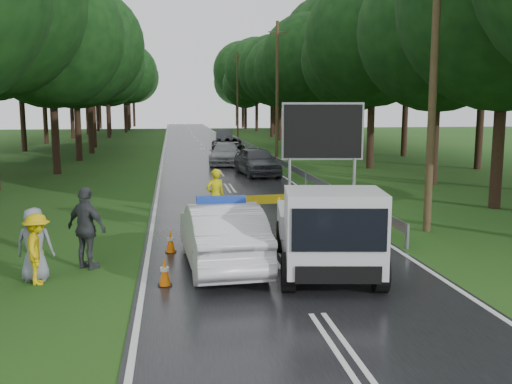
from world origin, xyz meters
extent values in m
plane|color=#1B4714|center=(0.00, 0.00, 0.00)|extent=(160.00, 160.00, 0.00)
cube|color=black|center=(0.00, 30.00, 0.01)|extent=(7.00, 140.00, 0.02)
cylinder|color=gray|center=(3.70, 0.00, 0.35)|extent=(0.12, 0.12, 0.70)
cube|color=gray|center=(3.70, 30.00, 0.55)|extent=(0.05, 60.00, 0.30)
cylinder|color=#41351E|center=(5.20, 2.00, 5.00)|extent=(0.24, 0.24, 10.00)
cylinder|color=#41351E|center=(5.20, 28.00, 5.00)|extent=(0.24, 0.24, 10.00)
cube|color=#41351E|center=(5.20, 28.00, 9.20)|extent=(1.40, 0.08, 0.08)
cylinder|color=#41351E|center=(5.20, 54.00, 5.00)|extent=(0.24, 0.24, 10.00)
cube|color=#41351E|center=(5.20, 54.00, 9.20)|extent=(1.40, 0.08, 0.08)
imported|color=silver|center=(-1.51, -0.98, 0.79)|extent=(1.97, 4.90, 1.58)
cube|color=#1938A5|center=(-1.51, -0.98, 1.66)|extent=(1.21, 0.40, 0.16)
cube|color=gray|center=(0.99, -1.22, 0.56)|extent=(2.67, 4.56, 0.26)
cube|color=silver|center=(1.15, -0.21, 0.97)|extent=(2.50, 2.75, 0.56)
cube|color=silver|center=(0.71, -3.05, 1.28)|extent=(2.27, 1.93, 1.74)
cube|color=black|center=(0.59, -3.88, 1.48)|extent=(1.88, 0.33, 0.87)
cube|color=black|center=(1.09, -0.62, 3.28)|extent=(1.94, 0.41, 1.33)
cylinder|color=black|center=(-0.28, -3.10, 0.43)|extent=(0.41, 0.89, 0.86)
cylinder|color=black|center=(1.65, -3.40, 0.43)|extent=(0.41, 0.89, 0.86)
cylinder|color=black|center=(0.22, 0.14, 0.43)|extent=(0.41, 0.89, 0.86)
cylinder|color=black|center=(2.14, -0.16, 0.43)|extent=(0.41, 0.89, 0.86)
cube|color=yellow|center=(-1.62, 2.38, 0.55)|extent=(0.07, 0.07, 1.10)
cube|color=yellow|center=(-1.07, 2.42, 0.55)|extent=(0.07, 0.07, 1.10)
cube|color=yellow|center=(0.58, 2.57, 0.55)|extent=(0.07, 0.07, 1.10)
cube|color=yellow|center=(1.13, 2.62, 0.55)|extent=(0.07, 0.07, 1.10)
cube|color=#F2CC00|center=(-0.25, 2.50, 1.05)|extent=(2.86, 0.31, 0.28)
imported|color=#D4CD0B|center=(-1.26, 4.33, 0.91)|extent=(0.77, 0.62, 1.82)
imported|color=#1A2EAF|center=(1.24, 0.68, 0.86)|extent=(1.01, 0.91, 1.71)
imported|color=gold|center=(-5.64, -1.75, 0.80)|extent=(0.71, 1.09, 1.59)
imported|color=#383B3F|center=(-4.73, -0.69, 1.00)|extent=(1.23, 1.10, 2.00)
imported|color=slate|center=(-5.76, -1.50, 0.84)|extent=(0.87, 0.61, 1.68)
imported|color=#3D3F45|center=(2.02, 16.85, 0.79)|extent=(2.42, 4.86, 1.59)
imported|color=#94979B|center=(0.80, 22.85, 0.70)|extent=(2.60, 5.05, 1.40)
imported|color=black|center=(1.53, 28.85, 0.73)|extent=(2.73, 5.38, 1.46)
imported|color=#42444A|center=(2.36, 40.84, 0.73)|extent=(1.85, 4.55, 1.47)
cube|color=black|center=(-2.87, -2.35, 0.01)|extent=(0.31, 0.31, 0.03)
cone|color=orange|center=(-2.87, -2.35, 0.34)|extent=(0.25, 0.25, 0.64)
cube|color=black|center=(-1.00, 2.00, 0.02)|extent=(0.38, 0.38, 0.03)
cone|color=orange|center=(-1.00, 2.00, 0.42)|extent=(0.32, 0.32, 0.79)
cube|color=black|center=(1.40, 3.19, 0.02)|extent=(0.35, 0.35, 0.03)
cone|color=orange|center=(1.40, 3.19, 0.38)|extent=(0.29, 0.29, 0.73)
cube|color=black|center=(-2.75, 0.50, 0.01)|extent=(0.30, 0.30, 0.03)
cone|color=orange|center=(-2.75, 0.50, 0.33)|extent=(0.25, 0.25, 0.62)
cube|color=black|center=(3.50, 1.88, 0.02)|extent=(0.38, 0.38, 0.03)
cone|color=orange|center=(3.50, 1.88, 0.42)|extent=(0.32, 0.32, 0.79)
camera|label=1|loc=(-2.65, -14.53, 3.95)|focal=40.00mm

